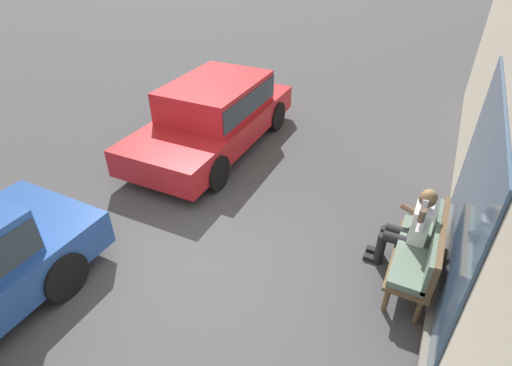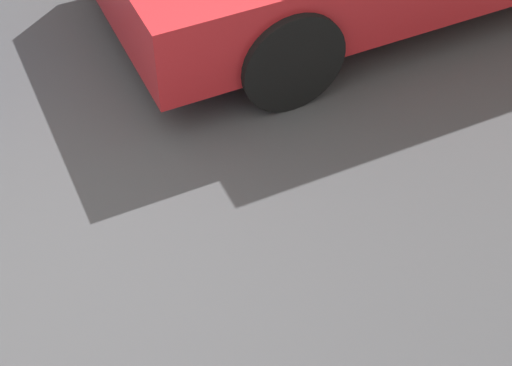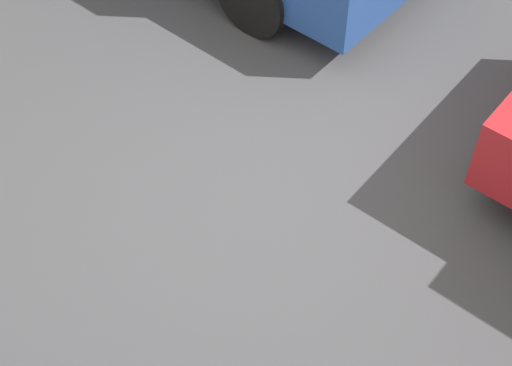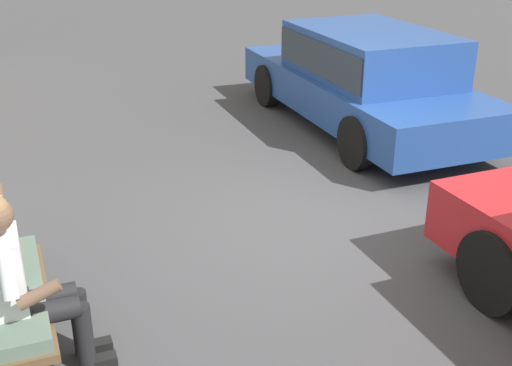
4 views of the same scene
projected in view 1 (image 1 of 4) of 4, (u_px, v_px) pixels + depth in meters
ground_plane at (194, 266)px, 5.76m from camera, size 60.00×60.00×0.00m
bench at (424, 251)px, 5.19m from camera, size 1.49×0.55×1.01m
person_on_phone at (411, 227)px, 5.39m from camera, size 0.73×0.74×1.35m
parked_car_near at (215, 112)px, 8.36m from camera, size 4.40×1.93×1.42m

